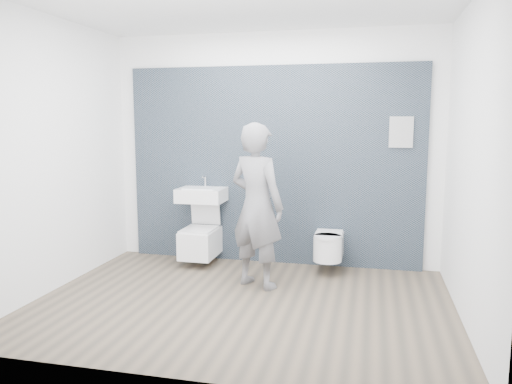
% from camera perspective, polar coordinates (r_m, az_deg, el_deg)
% --- Properties ---
extents(ground, '(4.00, 4.00, 0.00)m').
position_cam_1_polar(ground, '(4.95, -1.62, -12.51)').
color(ground, brown).
rests_on(ground, ground).
extents(room_shell, '(4.00, 4.00, 4.00)m').
position_cam_1_polar(room_shell, '(4.63, -1.71, 8.05)').
color(room_shell, white).
rests_on(room_shell, ground).
extents(tile_wall, '(3.60, 0.06, 2.40)m').
position_cam_1_polar(tile_wall, '(6.31, 1.82, -7.92)').
color(tile_wall, black).
rests_on(tile_wall, ground).
extents(washbasin, '(0.56, 0.42, 0.42)m').
position_cam_1_polar(washbasin, '(6.12, -6.24, -0.29)').
color(washbasin, white).
rests_on(washbasin, ground).
extents(toilet_square, '(0.39, 0.57, 0.77)m').
position_cam_1_polar(toilet_square, '(6.16, -6.37, -5.55)').
color(toilet_square, white).
rests_on(toilet_square, ground).
extents(toilet_rounded, '(0.32, 0.55, 0.30)m').
position_cam_1_polar(toilet_rounded, '(5.84, 8.26, -6.14)').
color(toilet_rounded, white).
rests_on(toilet_rounded, ground).
extents(info_placard, '(0.26, 0.03, 0.35)m').
position_cam_1_polar(info_placard, '(6.16, 15.65, -8.62)').
color(info_placard, silver).
rests_on(info_placard, ground).
extents(visitor, '(0.74, 0.63, 1.73)m').
position_cam_1_polar(visitor, '(5.21, 0.08, -1.60)').
color(visitor, slate).
rests_on(visitor, ground).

